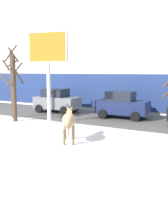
# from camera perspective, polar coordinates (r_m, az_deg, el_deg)

# --- Properties ---
(ground_plane) EXTENTS (120.00, 120.00, 0.00)m
(ground_plane) POSITION_cam_1_polar(r_m,az_deg,el_deg) (12.06, -8.31, -6.79)
(ground_plane) COLOR white
(road_strip) EXTENTS (60.00, 5.60, 0.01)m
(road_strip) POSITION_cam_1_polar(r_m,az_deg,el_deg) (18.33, 6.35, -1.41)
(road_strip) COLOR #514F4C
(road_strip) RESTS_ON ground
(building_facade) EXTENTS (44.00, 6.10, 13.00)m
(building_facade) POSITION_cam_1_polar(r_m,az_deg,el_deg) (24.03, 12.84, 16.33)
(building_facade) COLOR beige
(building_facade) RESTS_ON ground
(cow_tan) EXTENTS (1.34, 1.83, 1.54)m
(cow_tan) POSITION_cam_1_polar(r_m,az_deg,el_deg) (12.12, -3.28, -1.82)
(cow_tan) COLOR tan
(cow_tan) RESTS_ON ground
(billboard) EXTENTS (2.51, 0.68, 5.56)m
(billboard) POSITION_cam_1_polar(r_m,az_deg,el_deg) (16.52, -7.75, 12.48)
(billboard) COLOR silver
(billboard) RESTS_ON ground
(car_grey_hatchback) EXTENTS (3.61, 2.12, 1.86)m
(car_grey_hatchback) POSITION_cam_1_polar(r_m,az_deg,el_deg) (21.12, -5.88, 2.46)
(car_grey_hatchback) COLOR slate
(car_grey_hatchback) RESTS_ON ground
(car_navy_hatchback) EXTENTS (3.61, 2.12, 1.86)m
(car_navy_hatchback) POSITION_cam_1_polar(r_m,az_deg,el_deg) (18.52, 8.18, 1.55)
(car_navy_hatchback) COLOR #19234C
(car_navy_hatchback) RESTS_ON ground
(pedestrian_by_cars) EXTENTS (0.36, 0.24, 1.73)m
(pedestrian_by_cars) POSITION_cam_1_polar(r_m,az_deg,el_deg) (23.44, -1.50, 3.00)
(pedestrian_by_cars) COLOR #282833
(pedestrian_by_cars) RESTS_ON ground
(bare_tree_right_lot) EXTENTS (1.35, 1.36, 4.20)m
(bare_tree_right_lot) POSITION_cam_1_polar(r_m,az_deg,el_deg) (17.55, -14.92, 5.29)
(bare_tree_right_lot) COLOR #4C3828
(bare_tree_right_lot) RESTS_ON ground
(bare_tree_far_back) EXTENTS (1.23, 1.15, 5.04)m
(bare_tree_far_back) POSITION_cam_1_polar(r_m,az_deg,el_deg) (19.05, -15.13, 6.52)
(bare_tree_far_back) COLOR #4C3828
(bare_tree_far_back) RESTS_ON ground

